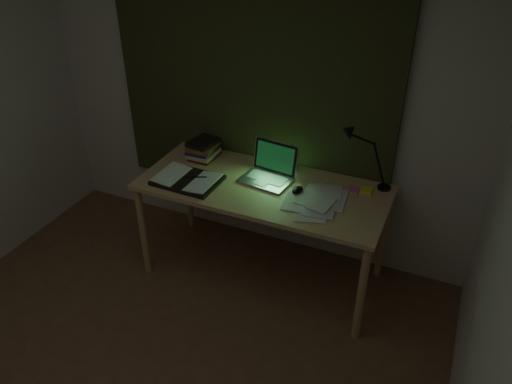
% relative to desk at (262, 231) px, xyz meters
% --- Properties ---
extents(wall_back, '(3.50, 0.00, 2.50)m').
position_rel_desk_xyz_m(wall_back, '(-0.28, 0.47, 0.85)').
color(wall_back, beige).
rests_on(wall_back, ground).
extents(curtain, '(2.20, 0.06, 2.00)m').
position_rel_desk_xyz_m(curtain, '(-0.28, 0.43, 1.05)').
color(curtain, '#2B2D16').
rests_on(curtain, wall_back).
extents(desk, '(1.76, 0.77, 0.80)m').
position_rel_desk_xyz_m(desk, '(0.00, 0.00, 0.00)').
color(desk, tan).
rests_on(desk, floor).
extents(laptop, '(0.40, 0.44, 0.25)m').
position_rel_desk_xyz_m(laptop, '(-0.01, 0.06, 0.53)').
color(laptop, silver).
rests_on(laptop, desk).
extents(open_textbook, '(0.46, 0.34, 0.04)m').
position_rel_desk_xyz_m(open_textbook, '(-0.52, -0.17, 0.42)').
color(open_textbook, white).
rests_on(open_textbook, desk).
extents(book_stack, '(0.21, 0.25, 0.15)m').
position_rel_desk_xyz_m(book_stack, '(-0.59, 0.20, 0.48)').
color(book_stack, white).
rests_on(book_stack, desk).
extents(loose_papers, '(0.40, 0.41, 0.02)m').
position_rel_desk_xyz_m(loose_papers, '(0.40, -0.06, 0.41)').
color(loose_papers, silver).
rests_on(loose_papers, desk).
extents(mouse, '(0.08, 0.11, 0.04)m').
position_rel_desk_xyz_m(mouse, '(0.25, 0.02, 0.42)').
color(mouse, black).
rests_on(mouse, desk).
extents(sticky_yellow, '(0.08, 0.08, 0.02)m').
position_rel_desk_xyz_m(sticky_yellow, '(0.69, 0.22, 0.41)').
color(sticky_yellow, yellow).
rests_on(sticky_yellow, desk).
extents(sticky_pink, '(0.08, 0.08, 0.02)m').
position_rel_desk_xyz_m(sticky_pink, '(0.61, 0.20, 0.41)').
color(sticky_pink, '#E75993').
rests_on(sticky_pink, desk).
extents(desk_lamp, '(0.38, 0.32, 0.50)m').
position_rel_desk_xyz_m(desk_lamp, '(0.79, 0.31, 0.65)').
color(desk_lamp, black).
rests_on(desk_lamp, desk).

